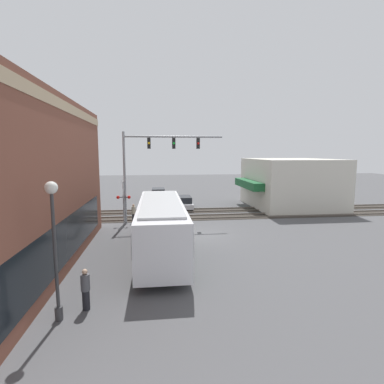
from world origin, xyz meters
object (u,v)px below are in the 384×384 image
Objects in this scene: crossing_signal at (124,197)px; pedestrian_by_lamp at (86,289)px; streetlamp at (54,239)px; parked_car_black at (158,194)px; parked_car_silver at (183,203)px; pedestrian_at_crossing at (134,213)px; city_bus at (161,225)px.

pedestrian_by_lamp is at bearing 179.96° from crossing_signal.
streetlamp is 1.03× the size of parked_car_black.
pedestrian_at_crossing is at bearing 141.40° from parked_car_silver.
parked_car_silver is (6.44, -5.57, -1.65)m from crossing_signal.
streetlamp reaches higher than crossing_signal.
parked_car_silver is (21.02, -6.40, -2.36)m from streetlamp.
crossing_signal reaches higher than pedestrian_at_crossing.
streetlamp reaches higher than parked_car_silver.
city_bus is 2.38× the size of parked_car_silver.
parked_car_black is (7.00, 2.60, 0.03)m from parked_car_silver.
crossing_signal is 2.33× the size of pedestrian_at_crossing.
streetlamp is 3.10× the size of pedestrian_by_lamp.
streetlamp is 2.41m from pedestrian_by_lamp.
crossing_signal is at bearing 20.79° from city_bus.
parked_car_black is at bearing -6.21° from pedestrian_by_lamp.
streetlamp is 3.07× the size of pedestrian_at_crossing.
streetlamp is (-6.76, 3.80, 1.24)m from city_bus.
pedestrian_at_crossing is at bearing -6.03° from streetlamp.
city_bus reaches higher than pedestrian_by_lamp.
city_bus is at bearing -25.90° from pedestrian_by_lamp.
crossing_signal is at bearing -3.23° from streetlamp.
parked_car_black is at bearing 20.38° from parked_car_silver.
pedestrian_at_crossing is (15.00, -1.58, -2.17)m from streetlamp.
streetlamp reaches higher than pedestrian_at_crossing.
parked_car_silver is at bearing -15.30° from pedestrian_by_lamp.
parked_car_silver is at bearing -159.62° from parked_car_black.
streetlamp is at bearing 176.77° from crossing_signal.
parked_car_silver is 0.93× the size of parked_car_black.
city_bus is 7.85m from streetlamp.
parked_car_black is at bearing -12.47° from crossing_signal.
city_bus is at bearing 180.00° from parked_car_black.
parked_car_black is 2.98× the size of pedestrian_at_crossing.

